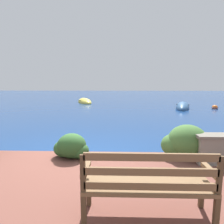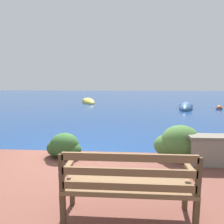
% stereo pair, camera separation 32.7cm
% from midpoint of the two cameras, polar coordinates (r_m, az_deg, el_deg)
% --- Properties ---
extents(ground_plane, '(80.00, 80.00, 0.00)m').
position_cam_midpoint_polar(ground_plane, '(5.25, -11.24, -13.25)').
color(ground_plane, navy).
extents(park_bench, '(1.63, 0.48, 0.93)m').
position_cam_midpoint_polar(park_bench, '(2.62, 6.54, -19.52)').
color(park_bench, brown).
rests_on(park_bench, patio_terrace).
extents(hedge_clump_left, '(0.83, 0.60, 0.56)m').
position_cam_midpoint_polar(hedge_clump_left, '(4.75, -13.53, -9.76)').
color(hedge_clump_left, '#2D5628').
rests_on(hedge_clump_left, patio_terrace).
extents(hedge_clump_centre, '(1.12, 0.80, 0.76)m').
position_cam_midpoint_polar(hedge_clump_centre, '(4.86, 18.71, -8.47)').
color(hedge_clump_centre, '#426B33').
rests_on(hedge_clump_centre, patio_terrace).
extents(rowboat_nearest, '(1.93, 3.35, 0.84)m').
position_cam_midpoint_polar(rowboat_nearest, '(15.58, 18.95, 1.24)').
color(rowboat_nearest, '#2D517A').
rests_on(rowboat_nearest, ground_plane).
extents(rowboat_mid, '(2.18, 3.37, 0.75)m').
position_cam_midpoint_polar(rowboat_mid, '(19.03, -8.32, 2.85)').
color(rowboat_mid, '#DBC64C').
rests_on(rowboat_mid, ground_plane).
extents(mooring_buoy, '(0.45, 0.45, 0.41)m').
position_cam_midpoint_polar(mooring_buoy, '(16.28, 26.81, 1.08)').
color(mooring_buoy, orange).
rests_on(mooring_buoy, ground_plane).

